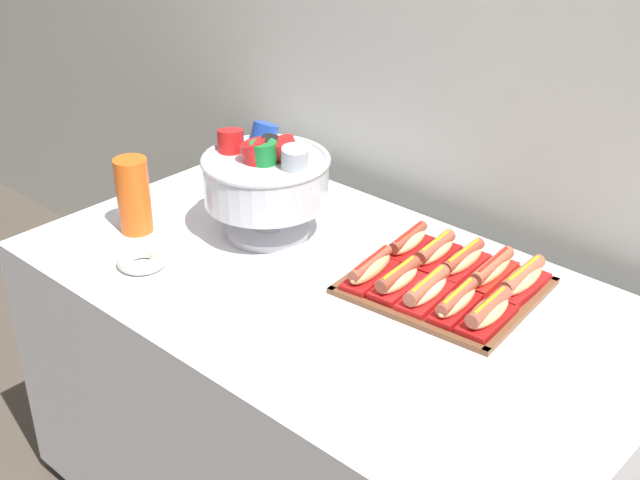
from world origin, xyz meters
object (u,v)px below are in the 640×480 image
object	(u,v)px
hot_dog_9	(522,280)
hot_dog_4	(488,313)
hot_dog_1	(398,280)
donut	(142,260)
hot_dog_5	(408,242)
hot_dog_8	(492,271)
buffet_table	(332,405)
hot_dog_3	(457,302)
hot_dog_2	(427,291)
hot_dog_7	(463,261)
cup_stack	(134,196)
hot_dog_0	(370,269)
serving_tray	(444,287)
punch_bowl	(266,178)
hot_dog_6	(435,252)

from	to	relation	value
hot_dog_9	hot_dog_4	bearing A→B (deg)	-84.56
hot_dog_1	donut	bearing A→B (deg)	-149.13
hot_dog_1	hot_dog_4	bearing A→B (deg)	5.44
hot_dog_5	hot_dog_8	bearing A→B (deg)	5.44
hot_dog_4	hot_dog_9	world-z (taller)	same
buffet_table	hot_dog_3	xyz separation A→B (m)	(0.28, 0.08, 0.39)
hot_dog_1	hot_dog_5	xyz separation A→B (m)	(-0.09, 0.16, -0.00)
hot_dog_5	hot_dog_9	world-z (taller)	hot_dog_9
hot_dog_1	hot_dog_4	xyz separation A→B (m)	(0.22, 0.02, 0.00)
hot_dog_2	hot_dog_5	world-z (taller)	hot_dog_2
hot_dog_4	donut	xyz separation A→B (m)	(-0.75, -0.34, -0.02)
hot_dog_7	cup_stack	world-z (taller)	cup_stack
buffet_table	hot_dog_0	xyz separation A→B (m)	(0.06, 0.06, 0.39)
hot_dog_3	hot_dog_8	xyz separation A→B (m)	(-0.02, 0.16, 0.00)
serving_tray	hot_dog_1	world-z (taller)	hot_dog_1
serving_tray	hot_dog_5	bearing A→B (deg)	156.63
hot_dog_7	punch_bowl	world-z (taller)	punch_bowl
hot_dog_9	hot_dog_5	bearing A→B (deg)	-174.56
hot_dog_0	hot_dog_5	distance (m)	0.17
hot_dog_5	donut	distance (m)	0.64
donut	hot_dog_9	bearing A→B (deg)	34.24
hot_dog_6	donut	world-z (taller)	hot_dog_6
hot_dog_9	donut	bearing A→B (deg)	-145.76
hot_dog_1	hot_dog_7	world-z (taller)	hot_dog_1
hot_dog_6	hot_dog_9	xyz separation A→B (m)	(0.22, 0.02, 0.00)
hot_dog_9	serving_tray	bearing A→B (deg)	-145.75
serving_tray	hot_dog_7	xyz separation A→B (m)	(-0.01, 0.08, 0.03)
hot_dog_2	hot_dog_5	bearing A→B (deg)	137.72
buffet_table	hot_dog_1	xyz separation A→B (m)	(0.14, 0.07, 0.39)
hot_dog_1	hot_dog_2	distance (m)	0.08
buffet_table	hot_dog_3	world-z (taller)	hot_dog_3
hot_dog_5	cup_stack	world-z (taller)	cup_stack
hot_dog_0	donut	distance (m)	0.55
hot_dog_0	hot_dog_1	distance (m)	0.08
serving_tray	hot_dog_0	size ratio (longest dim) A/B	2.47
buffet_table	hot_dog_9	bearing A→B (deg)	36.35
hot_dog_6	punch_bowl	size ratio (longest dim) A/B	0.52
serving_tray	hot_dog_8	distance (m)	0.12
hot_dog_4	hot_dog_9	xyz separation A→B (m)	(-0.02, 0.16, 0.00)
hot_dog_4	punch_bowl	xyz separation A→B (m)	(-0.65, -0.01, 0.12)
serving_tray	hot_dog_8	world-z (taller)	hot_dog_8
hot_dog_7	serving_tray	bearing A→B (deg)	-84.56
hot_dog_1	hot_dog_9	world-z (taller)	hot_dog_9
hot_dog_2	hot_dog_4	size ratio (longest dim) A/B	1.03
buffet_table	cup_stack	world-z (taller)	cup_stack
buffet_table	hot_dog_4	distance (m)	0.54
hot_dog_8	punch_bowl	size ratio (longest dim) A/B	0.57
serving_tray	hot_dog_4	size ratio (longest dim) A/B	2.65
buffet_table	cup_stack	size ratio (longest dim) A/B	7.62
hot_dog_3	punch_bowl	distance (m)	0.59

